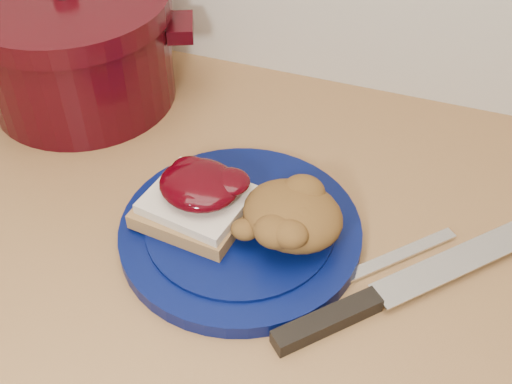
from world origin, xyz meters
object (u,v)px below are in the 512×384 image
(pepper_grinder, at_px, (5,39))
(dutch_oven, at_px, (76,47))
(butter_knife, at_px, (382,262))
(plate, at_px, (240,232))
(chef_knife, at_px, (363,304))

(pepper_grinder, bearing_deg, dutch_oven, 0.00)
(butter_knife, relative_size, dutch_oven, 0.54)
(butter_knife, xyz_separation_m, pepper_grinder, (-0.53, 0.16, 0.06))
(plate, distance_m, butter_knife, 0.15)
(chef_knife, height_order, dutch_oven, dutch_oven)
(chef_knife, relative_size, pepper_grinder, 1.84)
(plate, xyz_separation_m, dutch_oven, (-0.28, 0.17, 0.06))
(chef_knife, bearing_deg, pepper_grinder, 110.78)
(plate, relative_size, butter_knife, 1.41)
(plate, xyz_separation_m, chef_knife, (0.14, -0.05, 0.00))
(plate, xyz_separation_m, butter_knife, (0.15, 0.01, -0.00))
(plate, relative_size, dutch_oven, 0.76)
(butter_knife, bearing_deg, pepper_grinder, 117.09)
(plate, distance_m, chef_knife, 0.15)
(pepper_grinder, bearing_deg, butter_knife, -16.54)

